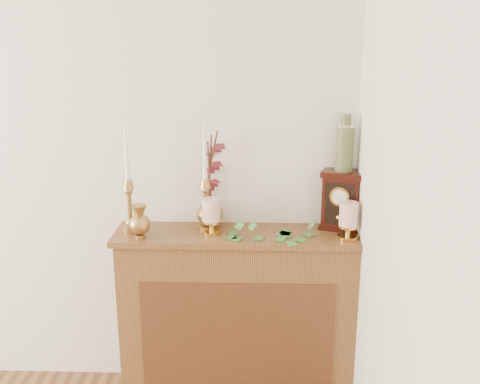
{
  "coord_description": "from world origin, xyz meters",
  "views": [
    {
      "loc": [
        1.5,
        -0.56,
        1.91
      ],
      "look_at": [
        1.41,
        2.05,
        1.16
      ],
      "focal_mm": 42.0,
      "sensor_mm": 36.0,
      "label": 1
    }
  ],
  "objects_px": {
    "candlestick_center": "(205,196)",
    "mantel_clock": "(342,201)",
    "bud_vase": "(140,222)",
    "ginger_jar": "(212,182)",
    "ceramic_vase": "(345,146)",
    "candlestick_left": "(129,197)"
  },
  "relations": [
    {
      "from": "mantel_clock",
      "to": "ceramic_vase",
      "type": "xyz_separation_m",
      "value": [
        0.0,
        0.0,
        0.28
      ]
    },
    {
      "from": "candlestick_center",
      "to": "ginger_jar",
      "type": "xyz_separation_m",
      "value": [
        0.03,
        0.09,
        0.05
      ]
    },
    {
      "from": "candlestick_left",
      "to": "ginger_jar",
      "type": "relative_size",
      "value": 1.08
    },
    {
      "from": "candlestick_left",
      "to": "ceramic_vase",
      "type": "relative_size",
      "value": 1.95
    },
    {
      "from": "mantel_clock",
      "to": "ginger_jar",
      "type": "bearing_deg",
      "value": -165.51
    },
    {
      "from": "ginger_jar",
      "to": "candlestick_left",
      "type": "bearing_deg",
      "value": -162.41
    },
    {
      "from": "bud_vase",
      "to": "ginger_jar",
      "type": "bearing_deg",
      "value": 33.51
    },
    {
      "from": "candlestick_center",
      "to": "ginger_jar",
      "type": "height_order",
      "value": "candlestick_center"
    },
    {
      "from": "bud_vase",
      "to": "mantel_clock",
      "type": "xyz_separation_m",
      "value": [
        1.0,
        0.17,
        0.07
      ]
    },
    {
      "from": "ginger_jar",
      "to": "ceramic_vase",
      "type": "relative_size",
      "value": 1.8
    },
    {
      "from": "candlestick_center",
      "to": "bud_vase",
      "type": "height_order",
      "value": "candlestick_center"
    },
    {
      "from": "candlestick_center",
      "to": "ceramic_vase",
      "type": "relative_size",
      "value": 1.93
    },
    {
      "from": "ceramic_vase",
      "to": "candlestick_center",
      "type": "bearing_deg",
      "value": -176.7
    },
    {
      "from": "candlestick_center",
      "to": "mantel_clock",
      "type": "relative_size",
      "value": 1.79
    },
    {
      "from": "candlestick_left",
      "to": "ceramic_vase",
      "type": "distance_m",
      "value": 1.1
    },
    {
      "from": "candlestick_center",
      "to": "candlestick_left",
      "type": "bearing_deg",
      "value": -173.58
    },
    {
      "from": "bud_vase",
      "to": "mantel_clock",
      "type": "height_order",
      "value": "mantel_clock"
    },
    {
      "from": "bud_vase",
      "to": "ginger_jar",
      "type": "height_order",
      "value": "ginger_jar"
    },
    {
      "from": "ceramic_vase",
      "to": "ginger_jar",
      "type": "bearing_deg",
      "value": 175.97
    },
    {
      "from": "ginger_jar",
      "to": "mantel_clock",
      "type": "height_order",
      "value": "ginger_jar"
    },
    {
      "from": "ginger_jar",
      "to": "mantel_clock",
      "type": "bearing_deg",
      "value": -4.27
    },
    {
      "from": "bud_vase",
      "to": "candlestick_left",
      "type": "bearing_deg",
      "value": 125.53
    }
  ]
}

